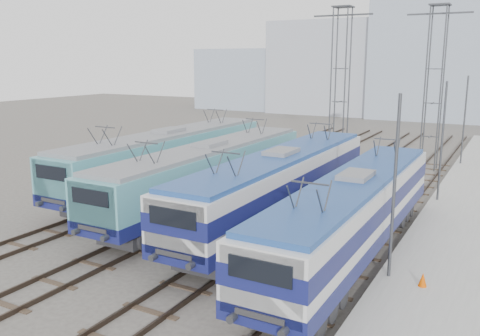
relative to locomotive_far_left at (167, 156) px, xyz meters
The scene contains 15 objects.
ground 11.50m from the locomotive_far_left, 53.22° to the right, with size 160.00×160.00×0.00m, color #514C47.
platform 17.12m from the locomotive_far_left, ahead, with size 4.00×70.00×0.30m, color #9E9E99.
locomotive_far_left is the anchor object (origin of this frame).
locomotive_center_left 5.08m from the locomotive_far_left, 27.67° to the right, with size 2.80×17.66×3.32m.
locomotive_center_right 9.46m from the locomotive_far_left, 17.92° to the right, with size 2.83×17.86×3.36m.
locomotive_far_right 14.62m from the locomotive_far_left, 22.54° to the right, with size 2.71×17.13×3.22m.
catenary_tower_west 15.26m from the locomotive_far_left, 62.51° to the left, with size 4.50×1.20×12.00m.
catenary_tower_east 20.46m from the locomotive_far_left, 48.49° to the left, with size 4.50×1.20×12.00m.
mast_front 16.93m from the locomotive_far_left, 24.61° to the right, with size 0.12×0.12×7.00m, color #3F4247.
mast_mid 16.18m from the locomotive_far_left, 17.94° to the left, with size 0.12×0.12×7.00m, color #3F4247.
mast_rear 22.91m from the locomotive_far_left, 47.87° to the left, with size 0.12×0.12×7.00m, color #3F4247.
safety_cone 18.24m from the locomotive_far_left, 23.92° to the right, with size 0.30×0.30×0.51m, color #D64C00.
building_west 53.67m from the locomotive_far_left, 97.79° to the left, with size 18.00×12.00×14.00m, color #9BA2AF.
building_center 54.47m from the locomotive_far_left, 78.53° to the left, with size 22.00×14.00×18.00m, color #8E9CAF.
building_far_west 57.91m from the locomotive_far_left, 113.70° to the left, with size 14.00×10.00×10.00m, color #8E9CAF.
Camera 1 is at (12.25, -16.00, 8.09)m, focal length 38.00 mm.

